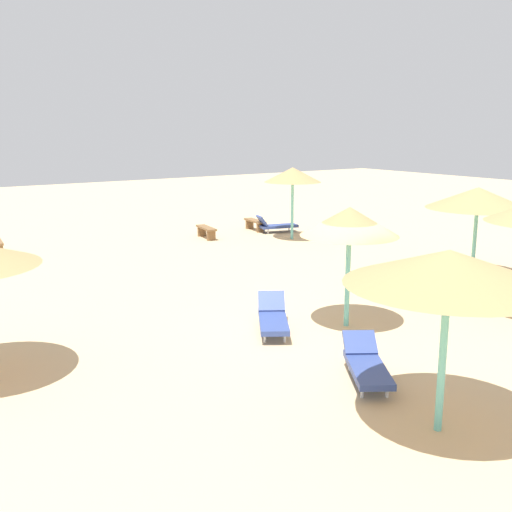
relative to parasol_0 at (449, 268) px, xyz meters
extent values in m
plane|color=#D1B284|center=(1.79, 4.73, -2.63)|extent=(80.00, 80.00, 0.00)
cylinder|color=#6BC6BC|center=(0.00, 0.00, -1.39)|extent=(0.12, 0.12, 2.47)
cone|color=tan|center=(0.00, 0.00, 0.01)|extent=(3.14, 3.14, 0.53)
cylinder|color=#6BC6BC|center=(8.80, 5.84, -1.48)|extent=(0.12, 0.12, 2.30)
cone|color=tan|center=(8.80, 5.84, -0.10)|extent=(3.16, 3.16, 0.65)
cylinder|color=#6BC6BC|center=(2.26, 4.57, -1.48)|extent=(0.12, 0.12, 2.30)
cone|color=tan|center=(2.26, 4.57, -0.09)|extent=(2.31, 2.31, 0.67)
cylinder|color=#6BC6BC|center=(8.08, 14.27, -1.37)|extent=(0.12, 0.12, 2.52)
cone|color=tan|center=(8.08, 14.27, 0.10)|extent=(2.38, 2.38, 0.61)
cube|color=#33478C|center=(0.34, 1.90, -2.35)|extent=(1.46, 1.78, 0.12)
cube|color=#33478C|center=(0.77, 2.57, -2.13)|extent=(0.81, 0.76, 0.38)
cylinder|color=silver|center=(0.47, 2.52, -2.52)|extent=(0.06, 0.06, 0.22)
cylinder|color=silver|center=(0.84, 2.28, -2.52)|extent=(0.06, 0.06, 0.22)
cylinder|color=silver|center=(-0.17, 1.51, -2.52)|extent=(0.06, 0.06, 0.22)
cylinder|color=silver|center=(0.20, 1.27, -2.52)|extent=(0.06, 0.06, 0.22)
cylinder|color=silver|center=(8.75, 4.79, -2.52)|extent=(0.06, 0.06, 0.22)
cylinder|color=silver|center=(8.67, 4.36, -2.52)|extent=(0.06, 0.06, 0.22)
cube|color=#33478C|center=(0.49, 5.12, -2.35)|extent=(1.45, 1.78, 0.12)
cube|color=#33478C|center=(0.92, 5.79, -2.09)|extent=(0.78, 0.72, 0.44)
cylinder|color=silver|center=(0.63, 5.74, -2.52)|extent=(0.06, 0.06, 0.22)
cylinder|color=silver|center=(1.00, 5.50, -2.52)|extent=(0.06, 0.06, 0.22)
cylinder|color=silver|center=(-0.02, 4.73, -2.52)|extent=(0.06, 0.06, 0.22)
cylinder|color=silver|center=(0.36, 4.49, -2.52)|extent=(0.06, 0.06, 0.22)
cube|color=#33478C|center=(8.59, 15.91, -2.35)|extent=(1.80, 1.03, 0.12)
cube|color=#33478C|center=(7.81, 16.11, -2.06)|extent=(0.53, 0.72, 0.49)
cylinder|color=silver|center=(7.95, 15.85, -2.52)|extent=(0.06, 0.06, 0.22)
cylinder|color=silver|center=(8.06, 16.27, -2.52)|extent=(0.06, 0.06, 0.22)
cylinder|color=silver|center=(9.12, 15.56, -2.52)|extent=(0.06, 0.06, 0.22)
cylinder|color=silver|center=(9.22, 15.98, -2.52)|extent=(0.06, 0.06, 0.22)
cube|color=brown|center=(7.98, 16.92, -2.18)|extent=(0.57, 1.54, 0.08)
cube|color=brown|center=(7.91, 16.37, -2.42)|extent=(0.37, 0.16, 0.41)
cube|color=brown|center=(8.04, 17.47, -2.42)|extent=(0.37, 0.16, 0.41)
cube|color=brown|center=(5.16, 16.47, -2.18)|extent=(0.62, 1.54, 0.08)
cube|color=brown|center=(5.08, 15.92, -2.42)|extent=(0.37, 0.17, 0.41)
cube|color=brown|center=(5.24, 17.01, -2.42)|extent=(0.37, 0.17, 0.41)
camera|label=1|loc=(-7.21, -5.51, 2.05)|focal=41.87mm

